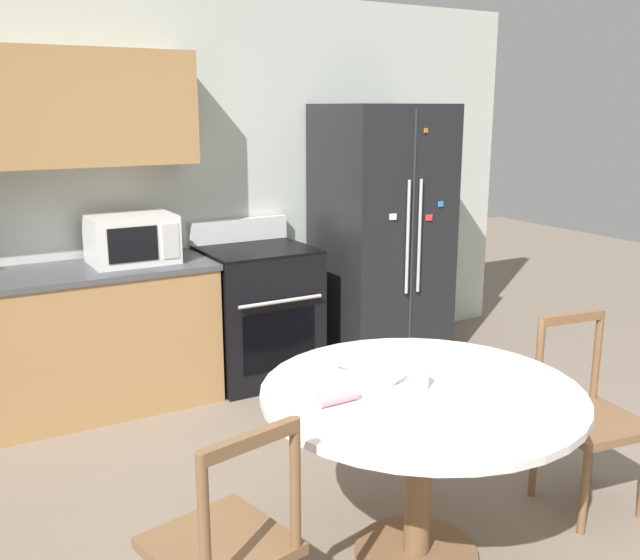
# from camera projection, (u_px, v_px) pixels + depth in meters

# --- Properties ---
(ground_plane) EXTENTS (14.00, 14.00, 0.00)m
(ground_plane) POSITION_uv_depth(u_px,v_px,m) (440.00, 556.00, 3.01)
(ground_plane) COLOR gray
(back_wall) EXTENTS (5.20, 0.44, 2.60)m
(back_wall) POSITION_uv_depth(u_px,v_px,m) (161.00, 170.00, 4.70)
(back_wall) COLOR silver
(back_wall) RESTS_ON ground_plane
(kitchen_counter) EXTENTS (2.07, 0.64, 0.90)m
(kitchen_counter) POSITION_uv_depth(u_px,v_px,m) (44.00, 347.00, 4.26)
(kitchen_counter) COLOR #AD7F4C
(kitchen_counter) RESTS_ON ground_plane
(refrigerator) EXTENTS (0.83, 0.78, 1.87)m
(refrigerator) POSITION_uv_depth(u_px,v_px,m) (381.00, 235.00, 5.22)
(refrigerator) COLOR black
(refrigerator) RESTS_ON ground_plane
(oven_range) EXTENTS (0.72, 0.68, 1.08)m
(oven_range) POSITION_uv_depth(u_px,v_px,m) (258.00, 312.00, 4.91)
(oven_range) COLOR black
(oven_range) RESTS_ON ground_plane
(microwave) EXTENTS (0.51, 0.40, 0.30)m
(microwave) POSITION_uv_depth(u_px,v_px,m) (132.00, 239.00, 4.42)
(microwave) COLOR white
(microwave) RESTS_ON kitchen_counter
(dining_table) EXTENTS (1.29, 1.29, 0.75)m
(dining_table) POSITION_uv_depth(u_px,v_px,m) (421.00, 419.00, 2.87)
(dining_table) COLOR white
(dining_table) RESTS_ON ground_plane
(dining_chair_right) EXTENTS (0.48, 0.48, 0.90)m
(dining_chair_right) POSITION_uv_depth(u_px,v_px,m) (588.00, 419.00, 3.31)
(dining_chair_right) COLOR brown
(dining_chair_right) RESTS_ON ground_plane
(dining_chair_left) EXTENTS (0.50, 0.50, 0.90)m
(dining_chair_left) POSITION_uv_depth(u_px,v_px,m) (225.00, 548.00, 2.34)
(dining_chair_left) COLOR brown
(dining_chair_left) RESTS_ON ground_plane
(candle_glass) EXTENTS (0.09, 0.09, 0.09)m
(candle_glass) POSITION_uv_depth(u_px,v_px,m) (418.00, 379.00, 2.84)
(candle_glass) COLOR silver
(candle_glass) RESTS_ON dining_table
(folded_napkin) EXTENTS (0.16, 0.06, 0.05)m
(folded_napkin) POSITION_uv_depth(u_px,v_px,m) (338.00, 397.00, 2.69)
(folded_napkin) COLOR pink
(folded_napkin) RESTS_ON dining_table
(mail_stack) EXTENTS (0.31, 0.36, 0.02)m
(mail_stack) POSITION_uv_depth(u_px,v_px,m) (381.00, 368.00, 3.04)
(mail_stack) COLOR white
(mail_stack) RESTS_ON dining_table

